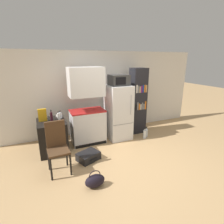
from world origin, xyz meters
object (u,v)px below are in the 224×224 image
(water_bottle_middle, at_px, (146,133))
(bottle_ketchup_red, at_px, (40,117))
(bookshelf, at_px, (138,101))
(water_bottle_front, at_px, (145,134))
(bottle_milk_white, at_px, (59,116))
(bottle_wine_dark, at_px, (52,117))
(side_table, at_px, (53,136))
(bowl, at_px, (58,116))
(handbag, at_px, (95,181))
(cereal_box, at_px, (42,115))
(kitchen_hutch, at_px, (87,109))
(microwave, at_px, (119,80))
(refrigerator, at_px, (118,112))
(chair, at_px, (57,143))
(suitcase_large_flat, at_px, (88,156))
(bottle_clear_short, at_px, (60,115))

(water_bottle_middle, bearing_deg, bottle_ketchup_red, 170.55)
(bookshelf, distance_m, water_bottle_front, 1.00)
(bookshelf, height_order, bottle_milk_white, bookshelf)
(bottle_wine_dark, bearing_deg, water_bottle_middle, -3.95)
(side_table, xyz_separation_m, bottle_wine_dark, (0.02, -0.06, 0.51))
(bowl, height_order, handbag, bowl)
(cereal_box, bearing_deg, kitchen_hutch, 3.35)
(bookshelf, height_order, handbag, bookshelf)
(bottle_wine_dark, relative_size, water_bottle_front, 0.90)
(cereal_box, height_order, water_bottle_middle, cereal_box)
(kitchen_hutch, distance_m, bottle_milk_white, 0.75)
(cereal_box, distance_m, handbag, 2.03)
(bowl, xyz_separation_m, water_bottle_middle, (2.37, -0.53, -0.67))
(microwave, height_order, water_bottle_front, microwave)
(refrigerator, bearing_deg, bookshelf, 11.56)
(microwave, relative_size, cereal_box, 1.65)
(refrigerator, distance_m, chair, 2.04)
(bottle_ketchup_red, xyz_separation_m, water_bottle_front, (2.70, -0.54, -0.72))
(handbag, bearing_deg, water_bottle_middle, 34.88)
(kitchen_hutch, bearing_deg, bowl, 166.39)
(water_bottle_front, height_order, water_bottle_middle, water_bottle_front)
(chair, distance_m, water_bottle_front, 2.57)
(side_table, bearing_deg, suitcase_large_flat, -48.26)
(microwave, xyz_separation_m, water_bottle_middle, (0.77, -0.31, -1.53))
(bottle_ketchup_red, bearing_deg, handbag, -68.12)
(bottle_wine_dark, xyz_separation_m, water_bottle_middle, (2.56, -0.18, -0.77))
(bowl, bearing_deg, bottle_clear_short, -80.03)
(bottle_clear_short, bearing_deg, bottle_milk_white, -117.62)
(bottle_milk_white, height_order, handbag, bottle_milk_white)
(kitchen_hutch, relative_size, microwave, 4.08)
(side_table, xyz_separation_m, handbag, (0.54, -1.66, -0.27))
(microwave, bearing_deg, water_bottle_front, -29.85)
(bottle_wine_dark, relative_size, handbag, 0.79)
(microwave, bearing_deg, bowl, 171.93)
(bottle_wine_dark, distance_m, suitcase_large_flat, 1.26)
(bottle_clear_short, bearing_deg, chair, -102.18)
(bowl, relative_size, suitcase_large_flat, 0.24)
(chair, height_order, water_bottle_front, chair)
(bottle_clear_short, relative_size, water_bottle_middle, 0.60)
(suitcase_large_flat, bearing_deg, bottle_wine_dark, 110.81)
(bookshelf, distance_m, bowl, 2.33)
(bookshelf, bearing_deg, bottle_ketchup_red, 179.71)
(kitchen_hutch, xyz_separation_m, water_bottle_middle, (1.65, -0.36, -0.81))
(bookshelf, xyz_separation_m, handbag, (-1.99, -1.88, -0.86))
(bottle_clear_short, bearing_deg, microwave, -2.43)
(handbag, bearing_deg, chair, 123.74)
(refrigerator, relative_size, water_bottle_front, 4.82)
(kitchen_hutch, bearing_deg, refrigerator, -3.36)
(bowl, distance_m, handbag, 2.10)
(handbag, bearing_deg, microwave, 53.54)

